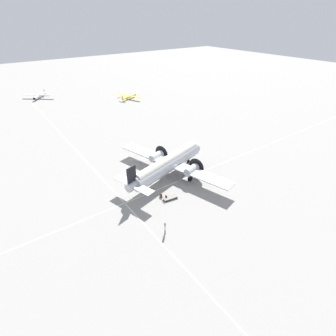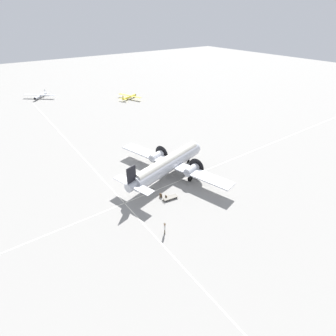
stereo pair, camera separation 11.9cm
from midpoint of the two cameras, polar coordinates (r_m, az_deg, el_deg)
ground_plane at (r=46.17m, az=-0.07°, el=-1.78°), size 300.00×300.00×0.00m
apron_line_eastwest at (r=42.21m, az=-10.99°, el=-5.92°), size 120.00×0.16×0.01m
apron_line_northsouth at (r=44.59m, az=1.69°, el=-3.09°), size 0.16×120.00×0.01m
airliner_main at (r=45.15m, az=0.26°, el=1.14°), size 22.83×18.58×5.77m
crew_foreground at (r=34.51m, az=-0.76°, el=-12.76°), size 0.52×0.38×1.69m
suitcase_near_door at (r=41.01m, az=-1.64°, el=-5.97°), size 0.48×0.18×0.65m
suitcase_upright_spare at (r=40.68m, az=-0.48°, el=-6.34°), size 0.36×0.15×0.61m
baggage_cart at (r=40.64m, az=0.40°, el=-6.41°), size 1.24×2.47×0.56m
light_aircraft_distant at (r=100.68m, az=-26.23°, el=13.92°), size 8.15×8.93×2.05m
light_aircraft_taxiing at (r=91.00m, az=-8.51°, el=15.10°), size 8.96×6.92×1.82m
traffic_cone at (r=42.23m, az=-3.50°, el=-4.95°), size 0.36×0.36×0.47m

